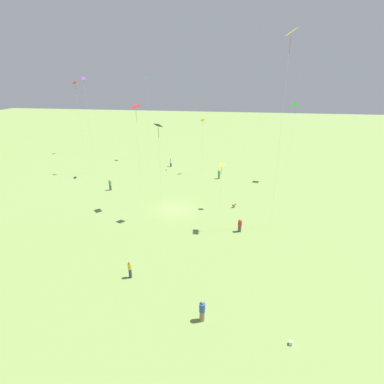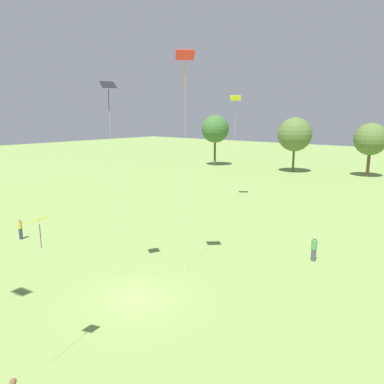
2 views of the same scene
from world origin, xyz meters
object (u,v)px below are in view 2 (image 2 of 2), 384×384
at_px(person_2, 314,249).
at_px(kite_2, 235,101).
at_px(kite_5, 185,63).
at_px(kite_1, 40,227).
at_px(person_0, 20,229).
at_px(kite_4, 109,95).

height_order(person_2, kite_2, kite_2).
bearing_deg(kite_5, kite_1, 101.14).
bearing_deg(person_0, kite_5, -119.59).
bearing_deg(kite_2, kite_4, 120.73).
relative_size(person_2, kite_4, 0.15).
bearing_deg(kite_1, kite_2, -125.33).
distance_m(person_2, kite_5, 15.87).
bearing_deg(person_2, kite_5, -152.44).
bearing_deg(kite_4, person_2, 29.61).
xyz_separation_m(kite_2, kite_5, (9.56, -20.54, 1.46)).
relative_size(person_2, kite_2, 0.15).
bearing_deg(person_2, kite_1, -126.43).
height_order(person_0, kite_4, kite_4).
relative_size(person_2, kite_5, 0.13).
xyz_separation_m(person_2, kite_4, (-8.90, -11.04, 10.76)).
bearing_deg(person_2, kite_2, 116.45).
xyz_separation_m(person_0, kite_1, (17.12, -7.22, 5.21)).
xyz_separation_m(kite_1, kite_4, (-4.63, 7.39, 5.59)).
distance_m(kite_1, kite_4, 10.36).
relative_size(person_0, kite_1, 0.27).
relative_size(kite_1, kite_5, 0.46).
xyz_separation_m(person_2, kite_1, (-4.27, -18.43, 5.18)).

